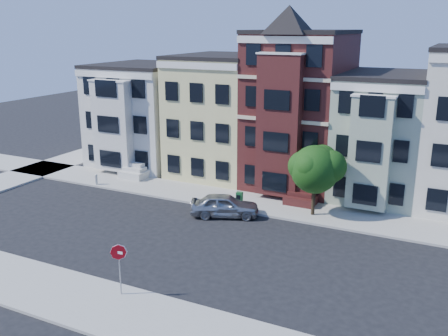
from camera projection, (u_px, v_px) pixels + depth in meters
The scene contains 12 objects.
ground at pixel (219, 249), 29.10m from camera, with size 120.00×120.00×0.00m, color black.
far_sidewalk at pixel (269, 206), 35.99m from camera, with size 60.00×4.00×0.15m, color #9E9B93.
near_sidewalk at pixel (139, 317), 22.17m from camera, with size 60.00×4.00×0.15m, color #9E9B93.
house_white at pixel (146, 115), 46.75m from camera, with size 8.00×9.00×9.00m, color silver.
house_yellow at pixel (222, 117), 43.22m from camera, with size 7.00×9.00×10.00m, color beige.
house_brown at pixel (300, 111), 39.98m from camera, with size 7.00×9.00×12.00m, color #411715.
house_green at pixel (382, 137), 37.63m from camera, with size 6.00×9.00×9.00m, color #96A48C.
street_tree at pixel (315, 173), 33.29m from camera, with size 5.13×5.13×5.97m, color #1B4C11, non-canonical shape.
parked_car at pixel (225, 205), 33.98m from camera, with size 1.87×4.64×1.58m, color #9EA1A7.
newspaper_box at pixel (239, 198), 35.85m from camera, with size 0.43×0.38×0.95m, color #1B5C2D.
fire_hydrant at pixel (96, 180), 40.51m from camera, with size 0.24×0.24×0.69m, color beige.
stop_sign at pixel (120, 266), 23.56m from camera, with size 0.80×0.11×2.93m, color #B90911, non-canonical shape.
Camera 1 is at (12.02, -23.84, 12.53)m, focal length 40.00 mm.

